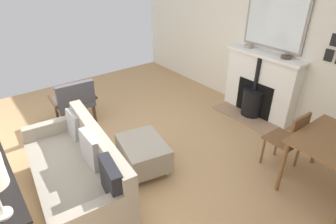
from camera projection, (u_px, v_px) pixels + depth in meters
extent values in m
cube|color=tan|center=(132.00, 154.00, 4.07)|extent=(5.28, 6.31, 0.01)
cube|color=silver|center=(258.00, 34.00, 4.81)|extent=(0.12, 6.31, 2.72)
cube|color=#9E7A5B|center=(244.00, 117.00, 4.96)|extent=(0.38, 1.25, 0.03)
cube|color=white|center=(260.00, 86.00, 4.87)|extent=(0.25, 1.31, 1.09)
cube|color=black|center=(255.00, 98.00, 4.91)|extent=(0.06, 0.71, 0.61)
cylinder|color=black|center=(252.00, 103.00, 4.93)|extent=(0.36, 0.36, 0.46)
cylinder|color=black|center=(255.00, 90.00, 4.81)|extent=(0.38, 0.38, 0.02)
cylinder|color=black|center=(257.00, 74.00, 4.66)|extent=(0.07, 0.07, 0.58)
cube|color=white|center=(265.00, 55.00, 4.58)|extent=(0.30, 1.39, 0.05)
cube|color=gray|center=(276.00, 18.00, 4.36)|extent=(0.04, 1.08, 0.97)
cube|color=silver|center=(275.00, 18.00, 4.35)|extent=(0.01, 1.00, 0.89)
cylinder|color=#9E9384|center=(248.00, 46.00, 4.83)|extent=(0.13, 0.13, 0.05)
torus|color=#9E9384|center=(248.00, 45.00, 4.82)|extent=(0.13, 0.13, 0.01)
cylinder|color=#47382D|center=(286.00, 57.00, 4.32)|extent=(0.16, 0.16, 0.04)
torus|color=#47382D|center=(286.00, 56.00, 4.31)|extent=(0.16, 0.16, 0.01)
cylinder|color=#B2B2B7|center=(38.00, 168.00, 3.72)|extent=(0.04, 0.04, 0.10)
cylinder|color=#B2B2B7|center=(84.00, 152.00, 4.01)|extent=(0.04, 0.04, 0.10)
cube|color=gray|center=(74.00, 180.00, 3.20)|extent=(0.96, 1.84, 0.35)
cube|color=gray|center=(98.00, 145.00, 3.18)|extent=(0.31, 1.78, 0.37)
cube|color=gray|center=(54.00, 127.00, 3.68)|extent=(0.76, 0.19, 0.19)
cube|color=gray|center=(95.00, 212.00, 2.46)|extent=(0.76, 0.19, 0.19)
cube|color=#99999E|center=(74.00, 125.00, 3.62)|extent=(0.16, 0.35, 0.36)
cube|color=#99999E|center=(91.00, 150.00, 3.11)|extent=(0.14, 0.40, 0.40)
cube|color=black|center=(111.00, 182.00, 2.66)|extent=(0.18, 0.43, 0.42)
cylinder|color=#B2B2B7|center=(122.00, 157.00, 3.93)|extent=(0.04, 0.04, 0.09)
cylinder|color=#B2B2B7|center=(136.00, 183.00, 3.48)|extent=(0.04, 0.04, 0.09)
cylinder|color=#B2B2B7|center=(150.00, 149.00, 4.10)|extent=(0.04, 0.04, 0.09)
cylinder|color=#B2B2B7|center=(167.00, 172.00, 3.65)|extent=(0.04, 0.04, 0.09)
cube|color=gray|center=(143.00, 152.00, 3.69)|extent=(0.68, 0.81, 0.32)
cube|color=#4C3321|center=(85.00, 103.00, 5.10)|extent=(0.05, 0.05, 0.35)
cube|color=#4C3321|center=(57.00, 110.00, 4.85)|extent=(0.05, 0.05, 0.35)
cube|color=#4C3321|center=(94.00, 113.00, 4.75)|extent=(0.05, 0.05, 0.35)
cube|color=#4C3321|center=(64.00, 122.00, 4.51)|extent=(0.05, 0.05, 0.35)
cube|color=#4C4C56|center=(73.00, 102.00, 4.71)|extent=(0.63, 0.60, 0.08)
cube|color=#4C4C56|center=(76.00, 95.00, 4.41)|extent=(0.61, 0.16, 0.40)
cube|color=#4C3321|center=(91.00, 93.00, 4.82)|extent=(0.07, 0.53, 0.04)
cube|color=#4C3321|center=(53.00, 102.00, 4.51)|extent=(0.07, 0.53, 0.04)
cube|color=black|center=(3.00, 160.00, 3.38)|extent=(0.04, 0.04, 0.73)
cylinder|color=beige|center=(3.00, 214.00, 2.16)|extent=(0.14, 0.14, 0.02)
cylinder|color=brown|center=(318.00, 142.00, 3.72)|extent=(0.05, 0.05, 0.71)
cylinder|color=brown|center=(282.00, 167.00, 3.27)|extent=(0.05, 0.05, 0.71)
cylinder|color=brown|center=(277.00, 143.00, 3.94)|extent=(0.03, 0.03, 0.42)
cylinder|color=brown|center=(263.00, 151.00, 3.78)|extent=(0.03, 0.03, 0.42)
cylinder|color=brown|center=(297.00, 154.00, 3.72)|extent=(0.03, 0.03, 0.42)
cylinder|color=brown|center=(283.00, 163.00, 3.55)|extent=(0.03, 0.03, 0.42)
cube|color=brown|center=(283.00, 139.00, 3.64)|extent=(0.41, 0.41, 0.02)
cube|color=brown|center=(299.00, 131.00, 3.42)|extent=(0.36, 0.04, 0.41)
cube|color=black|center=(335.00, 40.00, 3.78)|extent=(0.02, 0.12, 0.17)
cube|color=black|center=(329.00, 55.00, 3.91)|extent=(0.02, 0.11, 0.17)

